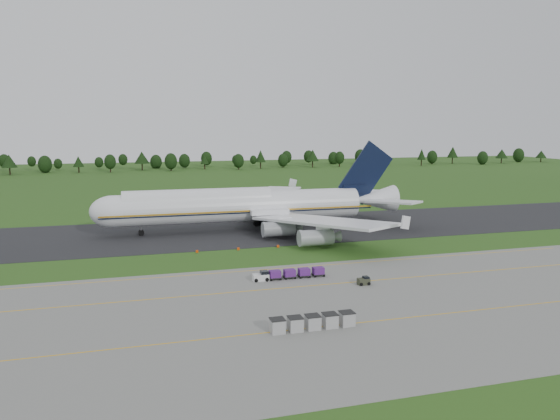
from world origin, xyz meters
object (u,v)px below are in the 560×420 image
object	(u,v)px
uld_row	(313,322)
aircraft	(246,205)
edge_markers	(258,248)
baggage_train	(288,274)
utility_cart	(364,282)

from	to	relation	value
uld_row	aircraft	bearing A→B (deg)	84.75
edge_markers	baggage_train	bearing A→B (deg)	-91.30
aircraft	utility_cart	xyz separation A→B (m)	(8.45, -52.36, -5.79)
utility_cart	uld_row	world-z (taller)	uld_row
aircraft	uld_row	size ratio (longest dim) A/B	6.89
baggage_train	edge_markers	world-z (taller)	baggage_train
baggage_train	edge_markers	xyz separation A→B (m)	(0.54, 23.82, -0.62)
aircraft	utility_cart	distance (m)	53.35
baggage_train	utility_cart	xyz separation A→B (m)	(11.07, -7.02, -0.30)
utility_cart	aircraft	bearing A→B (deg)	99.17
uld_row	edge_markers	distance (m)	47.56
uld_row	edge_markers	xyz separation A→B (m)	(4.25, 47.37, -0.72)
utility_cart	edge_markers	bearing A→B (deg)	108.86
utility_cart	uld_row	size ratio (longest dim) A/B	0.17
uld_row	baggage_train	bearing A→B (deg)	81.05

